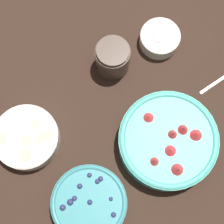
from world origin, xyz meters
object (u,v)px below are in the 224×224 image
object	(u,v)px
bowl_blueberries	(89,203)
bowl_cream	(160,38)
jar_chocolate	(113,58)
bowl_strawberries	(168,141)
bowl_bananas	(27,138)

from	to	relation	value
bowl_blueberries	bowl_cream	xyz separation A→B (m)	(0.46, 0.15, -0.01)
bowl_cream	jar_chocolate	size ratio (longest dim) A/B	1.13
bowl_strawberries	bowl_bananas	size ratio (longest dim) A/B	1.49
bowl_strawberries	bowl_bananas	xyz separation A→B (m)	(-0.23, 0.28, -0.01)
bowl_cream	jar_chocolate	xyz separation A→B (m)	(-0.14, 0.05, 0.02)
bowl_blueberries	bowl_bananas	distance (m)	0.23
bowl_strawberries	jar_chocolate	xyz separation A→B (m)	(0.08, 0.25, 0.01)
jar_chocolate	bowl_bananas	bearing A→B (deg)	174.55
bowl_strawberries	bowl_blueberries	xyz separation A→B (m)	(-0.25, 0.05, -0.01)
jar_chocolate	bowl_blueberries	bearing A→B (deg)	-147.85
bowl_strawberries	bowl_blueberries	distance (m)	0.25
bowl_strawberries	bowl_cream	bearing A→B (deg)	42.76
bowl_cream	bowl_blueberries	bearing A→B (deg)	-162.08
bowl_bananas	jar_chocolate	size ratio (longest dim) A/B	1.72
bowl_cream	jar_chocolate	bearing A→B (deg)	158.52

